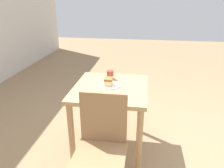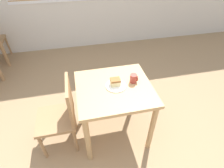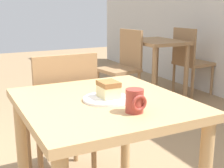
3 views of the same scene
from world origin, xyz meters
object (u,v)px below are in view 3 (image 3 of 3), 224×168
Objects in this scene: dining_table_near at (103,126)px; chair_far_opposite at (190,59)px; dining_table_far at (156,53)px; chair_near_window at (62,115)px; coffee_mug at (135,101)px; chair_far_corner at (123,64)px; plate at (107,99)px; cake_slice at (108,89)px.

dining_table_near is 2.98m from chair_far_opposite.
dining_table_far is at bearing 139.91° from dining_table_near.
chair_near_window is at bearing 116.84° from chair_far_opposite.
coffee_mug is (0.84, 0.06, 0.32)m from chair_near_window.
chair_far_corner is at bearing -89.05° from dining_table_far.
chair_near_window is 0.69m from plate.
chair_far_corner is at bearing 152.19° from coffee_mug.
chair_near_window is 1.92m from chair_far_corner.
cake_slice is (-0.00, 0.01, 0.04)m from plate.
chair_near_window is at bearing -51.54° from chair_far_corner.
chair_near_window is 2.63m from chair_far_opposite.
dining_table_near is at bearing 91.68° from chair_near_window.
chair_far_opposite is 3.12m from coffee_mug.
chair_far_corner is 4.12× the size of plate.
chair_near_window reaches higher than cake_slice.
dining_table_far is 0.84× the size of chair_far_corner.
chair_far_opposite is at bearing 131.40° from dining_table_near.
plate is 2.13× the size of cake_slice.
chair_far_corner reaches higher than coffee_mug.
chair_far_corner is (-1.45, 1.26, 0.00)m from chair_near_window.
chair_far_corner reaches higher than cake_slice.
chair_near_window is 0.70m from cake_slice.
chair_far_corner is at bearing 149.25° from plate.
coffee_mug is (0.23, 0.04, 0.18)m from dining_table_near.
chair_far_opposite is 8.78× the size of cake_slice.
chair_far_opposite reaches higher than plate.
chair_near_window is 1.00× the size of chair_far_corner.
coffee_mug is (2.29, -1.21, 0.32)m from chair_far_corner.
coffee_mug reaches higher than cake_slice.
dining_table_far is at bearing 143.47° from coffee_mug.
coffee_mug is (0.21, 0.02, -0.00)m from cake_slice.
cake_slice is at bearing -175.34° from coffee_mug.
coffee_mug is (0.21, 0.03, 0.04)m from plate.
chair_near_window reaches higher than plate.
coffee_mug is (2.20, -2.19, 0.32)m from chair_far_opposite.
plate is at bearing -39.66° from dining_table_far.
dining_table_far is 2.71m from plate.
cake_slice is (1.98, -2.21, 0.32)m from chair_far_opposite.
plate is at bearing 92.51° from chair_near_window.
coffee_mug is at bearing 93.92° from chair_near_window.
chair_far_corner is 2.43m from plate.
chair_far_opposite is at bearing 78.67° from dining_table_far.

